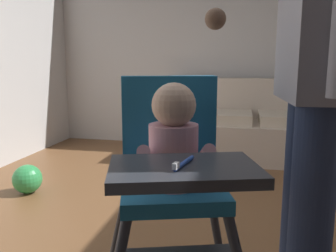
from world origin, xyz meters
name	(u,v)px	position (x,y,z in m)	size (l,w,h in m)	color
ground	(193,249)	(0.00, 0.00, -0.05)	(5.77, 6.66, 0.10)	brown
wall_far	(223,35)	(0.00, 2.56, 1.38)	(4.97, 0.06, 2.75)	silver
couch	(255,127)	(0.41, 2.04, 0.33)	(2.05, 0.86, 0.86)	beige
high_chair	(173,162)	(0.02, -0.71, 0.68)	(0.75, 0.83, 0.98)	#2F3239
adult_standing	(314,87)	(0.47, -0.69, 0.95)	(0.53, 0.50, 1.67)	navy
toy_ball	(27,179)	(-1.40, 0.51, 0.12)	(0.23, 0.23, 0.23)	green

